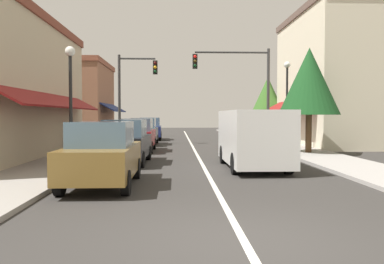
{
  "coord_description": "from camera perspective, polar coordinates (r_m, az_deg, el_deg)",
  "views": [
    {
      "loc": [
        -1.05,
        -6.24,
        1.94
      ],
      "look_at": [
        -0.26,
        13.52,
        1.13
      ],
      "focal_mm": 38.01,
      "sensor_mm": 36.0,
      "label": 1
    }
  ],
  "objects": [
    {
      "name": "traffic_signal_mast_arm",
      "position": [
        25.92,
        7.2,
        7.24
      ],
      "size": [
        4.89,
        0.5,
        6.15
      ],
      "color": "#333333",
      "rests_on": "ground"
    },
    {
      "name": "parked_car_nearest_left",
      "position": [
        11.35,
        -12.45,
        -3.07
      ],
      "size": [
        1.78,
        4.1,
        1.77
      ],
      "rotation": [
        0.0,
        0.0,
        0.0
      ],
      "color": "brown",
      "rests_on": "ground"
    },
    {
      "name": "parked_car_second_left",
      "position": [
        16.53,
        -9.31,
        -1.37
      ],
      "size": [
        1.88,
        4.15,
        1.77
      ],
      "rotation": [
        0.0,
        0.0,
        -0.03
      ],
      "color": "black",
      "rests_on": "ground"
    },
    {
      "name": "van_in_lane",
      "position": [
        15.06,
        8.5,
        -0.7
      ],
      "size": [
        2.03,
        5.19,
        2.12
      ],
      "rotation": [
        0.0,
        0.0,
        0.01
      ],
      "color": "silver",
      "rests_on": "ground"
    },
    {
      "name": "sidewalk_right",
      "position": [
        25.18,
        12.79,
        -2.0
      ],
      "size": [
        2.6,
        56.0,
        0.12
      ],
      "primitive_type": "cube",
      "color": "#A39E99",
      "rests_on": "ground"
    },
    {
      "name": "lane_center_stripe",
      "position": [
        24.34,
        0.18,
        -2.22
      ],
      "size": [
        0.14,
        52.0,
        0.01
      ],
      "primitive_type": "cube",
      "color": "silver",
      "rests_on": "ground"
    },
    {
      "name": "street_lamp_right_mid",
      "position": [
        22.95,
        13.19,
        5.64
      ],
      "size": [
        0.36,
        0.36,
        4.89
      ],
      "color": "black",
      "rests_on": "ground"
    },
    {
      "name": "storefront_far_left",
      "position": [
        35.2,
        -15.56,
        4.28
      ],
      "size": [
        5.92,
        8.2,
        6.36
      ],
      "color": "#8E5B42",
      "rests_on": "ground"
    },
    {
      "name": "storefront_right_block",
      "position": [
        28.33,
        19.38,
        7.07
      ],
      "size": [
        6.39,
        10.2,
        8.68
      ],
      "color": "beige",
      "rests_on": "ground"
    },
    {
      "name": "parked_car_far_left",
      "position": [
        26.95,
        -6.8,
        0.07
      ],
      "size": [
        1.8,
        4.11,
        1.77
      ],
      "rotation": [
        0.0,
        0.0,
        -0.0
      ],
      "color": "#4C5156",
      "rests_on": "ground"
    },
    {
      "name": "parked_car_third_left",
      "position": [
        22.04,
        -7.64,
        -0.44
      ],
      "size": [
        1.8,
        4.11,
        1.77
      ],
      "rotation": [
        0.0,
        0.0,
        -0.01
      ],
      "color": "maroon",
      "rests_on": "ground"
    },
    {
      "name": "tree_right_far",
      "position": [
        32.81,
        10.59,
        5.03
      ],
      "size": [
        2.66,
        2.66,
        4.99
      ],
      "color": "#4C331E",
      "rests_on": "ground"
    },
    {
      "name": "ground_plane",
      "position": [
        24.34,
        0.18,
        -2.23
      ],
      "size": [
        80.0,
        80.0,
        0.0
      ],
      "primitive_type": "plane",
      "color": "#33302D"
    },
    {
      "name": "sidewalk_left",
      "position": [
        24.72,
        -12.67,
        -2.08
      ],
      "size": [
        2.6,
        56.0,
        0.12
      ],
      "primitive_type": "cube",
      "color": "gray",
      "rests_on": "ground"
    },
    {
      "name": "tree_right_near",
      "position": [
        20.83,
        16.11,
        6.81
      ],
      "size": [
        2.98,
        2.98,
        5.26
      ],
      "color": "#4C331E",
      "rests_on": "ground"
    },
    {
      "name": "traffic_signal_left_corner",
      "position": [
        27.43,
        -8.51,
        6.37
      ],
      "size": [
        2.64,
        0.5,
        5.96
      ],
      "color": "#333333",
      "rests_on": "ground"
    },
    {
      "name": "parked_car_distant_left",
      "position": [
        32.31,
        -5.9,
        0.44
      ],
      "size": [
        1.87,
        4.14,
        1.77
      ],
      "rotation": [
        0.0,
        0.0,
        0.03
      ],
      "color": "navy",
      "rests_on": "ground"
    },
    {
      "name": "street_lamp_left_near",
      "position": [
        15.33,
        -16.68,
        6.25
      ],
      "size": [
        0.36,
        0.36,
        4.42
      ],
      "color": "black",
      "rests_on": "ground"
    }
  ]
}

